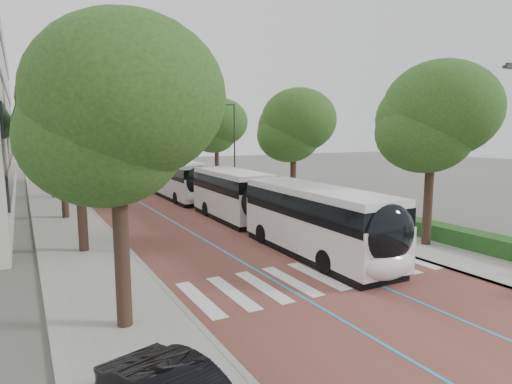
# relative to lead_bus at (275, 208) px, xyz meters

# --- Properties ---
(ground) EXTENTS (160.00, 160.00, 0.00)m
(ground) POSITION_rel_lead_bus_xyz_m (-1.94, -7.16, -1.63)
(ground) COLOR #51544C
(ground) RESTS_ON ground
(road) EXTENTS (11.00, 140.00, 0.02)m
(road) POSITION_rel_lead_bus_xyz_m (-1.94, 32.84, -1.62)
(road) COLOR brown
(road) RESTS_ON ground
(sidewalk_left) EXTENTS (4.00, 140.00, 0.12)m
(sidewalk_left) POSITION_rel_lead_bus_xyz_m (-9.44, 32.84, -1.57)
(sidewalk_left) COLOR gray
(sidewalk_left) RESTS_ON ground
(sidewalk_right) EXTENTS (4.00, 140.00, 0.12)m
(sidewalk_right) POSITION_rel_lead_bus_xyz_m (5.56, 32.84, -1.57)
(sidewalk_right) COLOR gray
(sidewalk_right) RESTS_ON ground
(kerb_left) EXTENTS (0.20, 140.00, 0.14)m
(kerb_left) POSITION_rel_lead_bus_xyz_m (-7.54, 32.84, -1.57)
(kerb_left) COLOR gray
(kerb_left) RESTS_ON ground
(kerb_right) EXTENTS (0.20, 140.00, 0.14)m
(kerb_right) POSITION_rel_lead_bus_xyz_m (3.66, 32.84, -1.57)
(kerb_right) COLOR gray
(kerb_right) RESTS_ON ground
(zebra_crossing) EXTENTS (10.55, 3.60, 0.01)m
(zebra_crossing) POSITION_rel_lead_bus_xyz_m (-1.74, -6.16, -1.60)
(zebra_crossing) COLOR silver
(zebra_crossing) RESTS_ON ground
(lane_line_left) EXTENTS (0.12, 126.00, 0.01)m
(lane_line_left) POSITION_rel_lead_bus_xyz_m (-3.54, 32.84, -1.60)
(lane_line_left) COLOR #278FC7
(lane_line_left) RESTS_ON road
(lane_line_right) EXTENTS (0.12, 126.00, 0.01)m
(lane_line_right) POSITION_rel_lead_bus_xyz_m (-0.34, 32.84, -1.60)
(lane_line_right) COLOR #278FC7
(lane_line_right) RESTS_ON road
(hedge) EXTENTS (1.20, 14.00, 0.80)m
(hedge) POSITION_rel_lead_bus_xyz_m (7.16, -7.16, -1.11)
(hedge) COLOR #193F15
(hedge) RESTS_ON sidewalk_right
(streetlight_far) EXTENTS (1.82, 0.20, 8.00)m
(streetlight_far) POSITION_rel_lead_bus_xyz_m (4.68, 14.84, 3.19)
(streetlight_far) COLOR #2F2F31
(streetlight_far) RESTS_ON sidewalk_right
(lamp_post_left) EXTENTS (0.14, 0.14, 8.00)m
(lamp_post_left) POSITION_rel_lead_bus_xyz_m (-8.04, 0.84, 2.49)
(lamp_post_left) COLOR #2F2F31
(lamp_post_left) RESTS_ON sidewalk_left
(trees_left) EXTENTS (6.18, 60.76, 9.73)m
(trees_left) POSITION_rel_lead_bus_xyz_m (-9.44, 20.23, 4.92)
(trees_left) COLOR black
(trees_left) RESTS_ON ground
(trees_right) EXTENTS (5.64, 47.49, 8.52)m
(trees_right) POSITION_rel_lead_bus_xyz_m (5.76, 14.87, 4.39)
(trees_right) COLOR black
(trees_right) RESTS_ON ground
(lead_bus) EXTENTS (2.98, 18.45, 3.20)m
(lead_bus) POSITION_rel_lead_bus_xyz_m (0.00, 0.00, 0.00)
(lead_bus) COLOR black
(lead_bus) RESTS_ON ground
(bus_queued_0) EXTENTS (2.61, 12.41, 3.20)m
(bus_queued_0) POSITION_rel_lead_bus_xyz_m (-0.06, 16.07, -0.00)
(bus_queued_0) COLOR silver
(bus_queued_0) RESTS_ON ground
(bus_queued_1) EXTENTS (2.94, 12.48, 3.20)m
(bus_queued_1) POSITION_rel_lead_bus_xyz_m (-0.57, 29.58, -0.00)
(bus_queued_1) COLOR silver
(bus_queued_1) RESTS_ON ground
(bus_queued_2) EXTENTS (3.16, 12.51, 3.20)m
(bus_queued_2) POSITION_rel_lead_bus_xyz_m (-0.36, 42.36, -0.00)
(bus_queued_2) COLOR silver
(bus_queued_2) RESTS_ON ground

